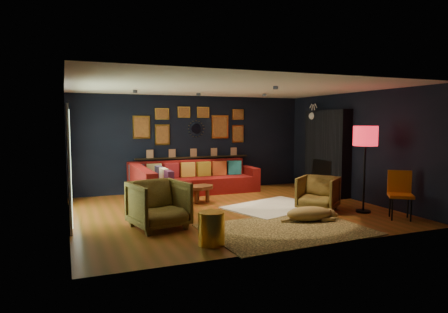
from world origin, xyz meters
name	(u,v)px	position (x,y,z in m)	size (l,w,h in m)	color
floor	(231,210)	(0.00, 0.00, 0.00)	(6.50, 6.50, 0.00)	brown
room_walls	(231,136)	(0.00, 0.00, 1.59)	(6.50, 6.50, 6.50)	black
sectional	(181,185)	(-0.61, 1.81, 0.32)	(3.41, 2.69, 0.86)	maroon
ledge	(193,157)	(0.00, 2.68, 0.92)	(3.20, 0.12, 0.04)	black
gallery_wall	(192,125)	(-0.01, 2.72, 1.81)	(3.15, 0.04, 1.02)	gold
sunburst_mirror	(196,129)	(0.10, 2.72, 1.70)	(0.47, 0.16, 0.47)	silver
fireplace	(327,155)	(3.09, 0.90, 1.02)	(0.31, 1.60, 2.20)	black
deer_head	(318,116)	(3.14, 1.40, 2.05)	(0.50, 0.28, 0.45)	white
sliding_door	(69,162)	(-3.22, 0.60, 1.10)	(0.06, 2.80, 2.20)	white
ceiling_spots	(218,92)	(0.00, 0.80, 2.56)	(3.30, 2.50, 0.06)	black
shag_rug	(274,207)	(1.00, -0.09, 0.01)	(2.02, 1.47, 0.03)	white
leopard_rug	(286,230)	(0.28, -1.80, 0.01)	(2.77, 1.98, 0.02)	tan
coffee_table	(200,189)	(-0.36, 1.03, 0.33)	(0.90, 0.80, 0.37)	brown
pouf	(162,198)	(-1.30, 0.86, 0.21)	(0.56, 0.56, 0.36)	maroon
armchair_left	(159,202)	(-1.76, -0.85, 0.47)	(0.91, 0.85, 0.94)	olive
armchair_right	(318,192)	(1.73, -0.68, 0.40)	(0.78, 0.73, 0.81)	olive
gold_stool	(211,228)	(-1.22, -2.10, 0.26)	(0.41, 0.41, 0.52)	gold
orange_chair	(400,190)	(2.80, -1.87, 0.55)	(0.62, 0.62, 0.94)	black
floor_lamp	(365,139)	(2.50, -1.20, 1.53)	(0.50, 0.50, 1.81)	black
dog	(309,211)	(1.00, -1.44, 0.21)	(1.21, 0.59, 0.38)	#B18A4B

